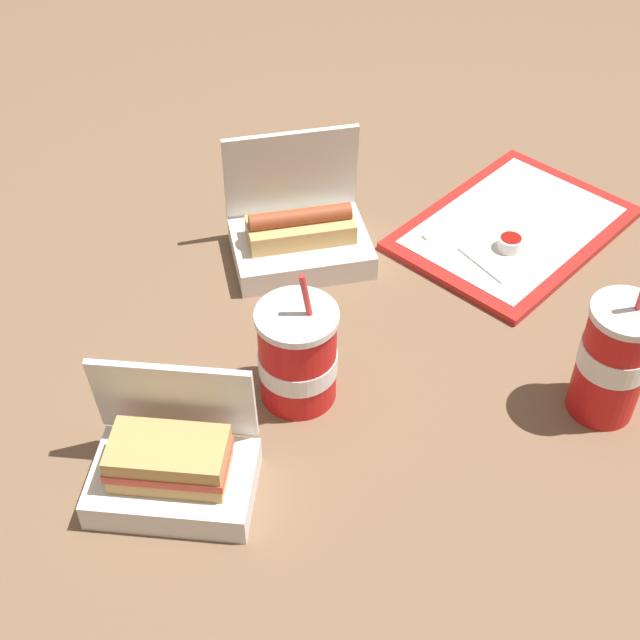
{
  "coord_description": "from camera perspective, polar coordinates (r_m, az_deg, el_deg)",
  "views": [
    {
      "loc": [
        -0.68,
        -0.55,
        0.88
      ],
      "look_at": [
        -0.02,
        0.04,
        0.05
      ],
      "focal_mm": 50.0,
      "sensor_mm": 36.0,
      "label": 1
    }
  ],
  "objects": [
    {
      "name": "ground_plane",
      "position": [
        1.24,
        1.96,
        -1.98
      ],
      "size": [
        3.2,
        3.2,
        0.0
      ],
      "primitive_type": "plane",
      "color": "brown"
    },
    {
      "name": "plastic_fork",
      "position": [
        1.44,
        8.54,
        5.89
      ],
      "size": [
        0.11,
        0.05,
        0.0
      ],
      "primitive_type": "cube",
      "rotation": [
        0.0,
        0.0,
        -0.36
      ],
      "color": "white",
      "rests_on": "food_tray"
    },
    {
      "name": "napkin_stack",
      "position": [
        1.4,
        11.67,
        4.18
      ],
      "size": [
        0.12,
        0.12,
        0.0
      ],
      "primitive_type": "cube",
      "rotation": [
        0.0,
        0.0,
        -0.24
      ],
      "color": "white",
      "rests_on": "food_tray"
    },
    {
      "name": "ketchup_cup",
      "position": [
        1.4,
        12.07,
        4.81
      ],
      "size": [
        0.04,
        0.04,
        0.02
      ],
      "color": "white",
      "rests_on": "food_tray"
    },
    {
      "name": "food_tray",
      "position": [
        1.47,
        12.26,
        5.76
      ],
      "size": [
        0.38,
        0.27,
        0.01
      ],
      "color": "red",
      "rests_on": "ground_plane"
    },
    {
      "name": "soda_cup_back",
      "position": [
        1.16,
        18.28,
        -2.41
      ],
      "size": [
        0.09,
        0.09,
        0.23
      ],
      "color": "red",
      "rests_on": "ground_plane"
    },
    {
      "name": "clamshell_hotdog_left",
      "position": [
        1.37,
        -1.31,
        5.55
      ],
      "size": [
        0.26,
        0.25,
        0.19
      ],
      "color": "white",
      "rests_on": "ground_plane"
    },
    {
      "name": "soda_cup_right",
      "position": [
        1.13,
        -1.4,
        -2.32
      ],
      "size": [
        0.11,
        0.11,
        0.2
      ],
      "color": "red",
      "rests_on": "ground_plane"
    },
    {
      "name": "clamshell_sandwich_right",
      "position": [
        1.07,
        -9.58,
        -9.09
      ],
      "size": [
        0.22,
        0.23,
        0.16
      ],
      "color": "white",
      "rests_on": "ground_plane"
    }
  ]
}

